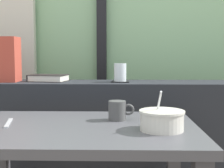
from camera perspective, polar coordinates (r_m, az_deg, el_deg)
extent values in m
cube|color=black|center=(2.42, -1.83, 12.76)|extent=(0.07, 0.05, 2.60)
cube|color=#23262B|center=(1.99, -1.74, -11.52)|extent=(2.80, 0.30, 0.82)
cube|color=#4C4C51|center=(1.34, -5.57, -7.98)|extent=(0.95, 0.65, 0.03)
cube|color=black|center=(1.89, 1.42, 0.42)|extent=(0.10, 0.10, 0.00)
cylinder|color=white|center=(1.89, 1.43, 2.05)|extent=(0.07, 0.07, 0.10)
cylinder|color=gold|center=(1.89, 1.43, 1.63)|extent=(0.06, 0.06, 0.07)
cube|color=black|center=(1.98, -10.94, 0.52)|extent=(0.23, 0.18, 0.00)
cube|color=silver|center=(1.98, -10.95, 1.04)|extent=(0.23, 0.18, 0.03)
cube|color=black|center=(1.98, -10.96, 1.57)|extent=(0.23, 0.18, 0.00)
cube|color=black|center=(2.02, -13.67, 1.08)|extent=(0.04, 0.14, 0.04)
cylinder|color=silver|center=(1.26, 8.65, -6.28)|extent=(0.16, 0.16, 0.08)
cylinder|color=silver|center=(1.26, 8.68, -4.74)|extent=(0.17, 0.17, 0.01)
cylinder|color=tan|center=(1.27, 8.64, -6.85)|extent=(0.14, 0.14, 0.04)
cylinder|color=silver|center=(1.28, 8.00, -4.06)|extent=(0.02, 0.11, 0.14)
ellipsoid|color=silver|center=(1.31, 7.87, -5.87)|extent=(0.03, 0.05, 0.01)
cube|color=silver|center=(1.44, -17.55, -6.46)|extent=(0.05, 0.17, 0.01)
cylinder|color=#4C4C4C|center=(1.44, 0.89, -4.63)|extent=(0.08, 0.08, 0.08)
torus|color=#4C4C4C|center=(1.44, 2.89, -4.47)|extent=(0.05, 0.01, 0.05)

